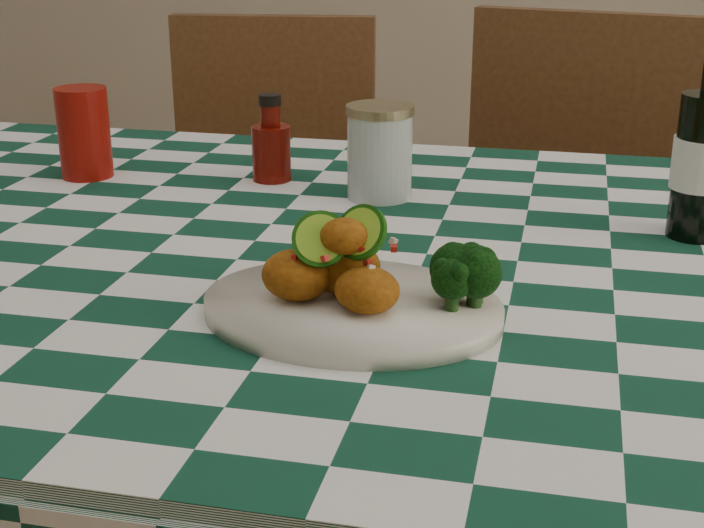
% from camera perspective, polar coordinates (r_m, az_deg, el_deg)
% --- Properties ---
extents(plate, '(0.30, 0.24, 0.02)m').
position_cam_1_polar(plate, '(0.94, -0.00, -2.62)').
color(plate, silver).
rests_on(plate, dining_table).
extents(fried_chicken_pile, '(0.13, 0.09, 0.08)m').
position_cam_1_polar(fried_chicken_pile, '(0.93, -0.33, 0.25)').
color(fried_chicken_pile, '#9F5A0F').
rests_on(fried_chicken_pile, plate).
extents(broccoli_side, '(0.08, 0.08, 0.06)m').
position_cam_1_polar(broccoli_side, '(0.93, 6.35, -0.75)').
color(broccoli_side, black).
rests_on(broccoli_side, plate).
extents(red_tumbler, '(0.08, 0.08, 0.13)m').
position_cam_1_polar(red_tumbler, '(1.47, -15.33, 7.38)').
color(red_tumbler, maroon).
rests_on(red_tumbler, dining_table).
extents(ketchup_bottle, '(0.07, 0.07, 0.12)m').
position_cam_1_polar(ketchup_bottle, '(1.40, -4.74, 7.33)').
color(ketchup_bottle, '#5E0B04').
rests_on(ketchup_bottle, dining_table).
extents(mason_jar, '(0.10, 0.10, 0.13)m').
position_cam_1_polar(mason_jar, '(1.31, 1.62, 6.53)').
color(mason_jar, '#B2BCBA').
rests_on(mason_jar, dining_table).
extents(wooden_chair_left, '(0.48, 0.50, 0.94)m').
position_cam_1_polar(wooden_chair_left, '(2.02, -5.21, 0.23)').
color(wooden_chair_left, '#472814').
rests_on(wooden_chair_left, ground).
extents(wooden_chair_right, '(0.53, 0.55, 0.97)m').
position_cam_1_polar(wooden_chair_right, '(1.87, 11.14, -1.31)').
color(wooden_chair_right, '#472814').
rests_on(wooden_chair_right, ground).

